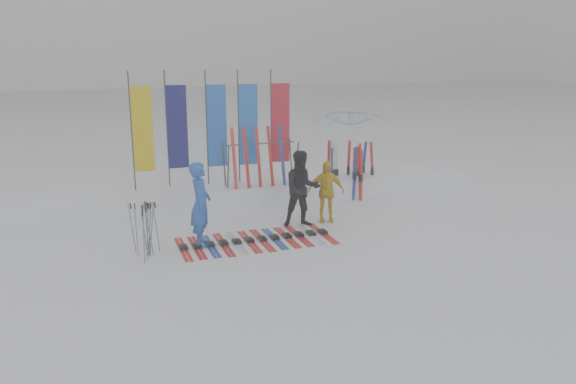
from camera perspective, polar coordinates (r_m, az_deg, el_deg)
name	(u,v)px	position (r m, az deg, el deg)	size (l,w,h in m)	color
ground	(304,254)	(12.29, 1.63, -6.31)	(120.00, 120.00, 0.00)	white
snow_bank	(247,192)	(16.39, -4.18, -0.04)	(14.00, 1.60, 0.60)	white
person_blue	(201,204)	(12.70, -8.87, -1.25)	(0.70, 0.46, 1.92)	blue
person_black	(302,189)	(13.97, 1.42, 0.32)	(0.93, 0.73, 1.92)	black
person_yellow	(326,191)	(14.41, 3.87, 0.06)	(0.94, 0.39, 1.60)	gold
tent_canopy	(350,146)	(18.58, 6.31, 4.64)	(2.77, 2.82, 2.54)	white
ski_row	(256,240)	(13.10, -3.27, -4.87)	(3.54, 1.70, 0.07)	red
pole_cluster	(146,230)	(12.34, -14.22, -3.76)	(0.62, 0.75, 1.24)	#595B60
feather_flags	(213,126)	(16.01, -7.58, 6.63)	(4.53, 0.22, 3.20)	#383A3F
ski_rack	(261,157)	(15.86, -2.80, 3.52)	(2.04, 0.80, 1.23)	#383A3F
upright_skis	(349,170)	(17.10, 6.22, 2.22)	(1.38, 1.13, 1.70)	navy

